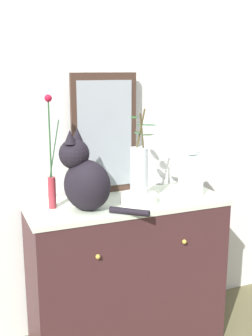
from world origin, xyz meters
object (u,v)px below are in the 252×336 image
sideboard (126,273)px  mirror_leaning (104,134)px  cat_sitting (84,177)px  vase_slim_green (51,175)px  vase_glass_clear (139,169)px  bowl_porcelain (139,199)px  jar_lidded_porcelain (191,172)px

sideboard → mirror_leaning: 0.78m
cat_sitting → vase_slim_green: vase_slim_green is taller
mirror_leaning → vase_glass_clear: size_ratio=1.50×
mirror_leaning → vase_slim_green: (-0.34, -0.16, -0.16)m
sideboard → vase_glass_clear: size_ratio=2.40×
vase_slim_green → bowl_porcelain: vase_slim_green is taller
vase_slim_green → vase_glass_clear: (0.44, -0.09, 0.01)m
sideboard → vase_glass_clear: vase_glass_clear is taller
mirror_leaning → vase_slim_green: mirror_leaning is taller
sideboard → bowl_porcelain: (0.05, -0.06, 0.44)m
mirror_leaning → bowl_porcelain: (0.10, -0.25, -0.31)m
mirror_leaning → vase_glass_clear: (0.10, -0.25, -0.15)m
vase_slim_green → jar_lidded_porcelain: vase_slim_green is taller
vase_glass_clear → bowl_porcelain: bearing=-155.3°
vase_slim_green → bowl_porcelain: size_ratio=2.92×
mirror_leaning → jar_lidded_porcelain: size_ratio=2.17×
cat_sitting → sideboard: bearing=13.2°
mirror_leaning → vase_slim_green: bearing=-154.6°
vase_slim_green → cat_sitting: bearing=-32.2°
sideboard → bowl_porcelain: bowl_porcelain is taller
mirror_leaning → vase_glass_clear: bearing=-68.1°
cat_sitting → vase_glass_clear: (0.29, -0.00, 0.01)m
sideboard → jar_lidded_porcelain: 0.67m
vase_glass_clear → jar_lidded_porcelain: size_ratio=1.44×
mirror_leaning → sideboard: bearing=-75.3°
mirror_leaning → bowl_porcelain: mirror_leaning is taller
sideboard → jar_lidded_porcelain: size_ratio=3.47×
mirror_leaning → cat_sitting: mirror_leaning is taller
cat_sitting → bowl_porcelain: cat_sitting is taller
bowl_porcelain → jar_lidded_porcelain: jar_lidded_porcelain is taller
mirror_leaning → vase_slim_green: 0.41m
sideboard → mirror_leaning: mirror_leaning is taller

